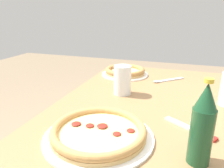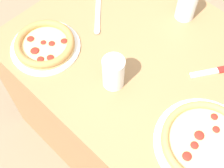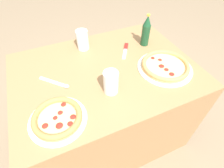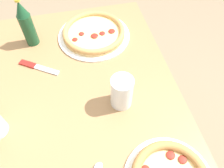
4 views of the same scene
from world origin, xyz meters
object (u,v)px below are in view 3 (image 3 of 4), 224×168
at_px(pizza_pepperoni, 165,66).
at_px(glass_mango_juice, 111,83).
at_px(spoon, 57,83).
at_px(glass_water, 83,40).
at_px(knife, 125,50).
at_px(pizza_veggie, 57,118).
at_px(beer_bottle, 146,31).

xyz_separation_m(pizza_pepperoni, glass_mango_juice, (-0.38, -0.04, 0.04)).
height_order(glass_mango_juice, spoon, glass_mango_juice).
height_order(pizza_pepperoni, spoon, pizza_pepperoni).
height_order(pizza_pepperoni, glass_water, glass_water).
relative_size(knife, spoon, 1.04).
distance_m(pizza_veggie, beer_bottle, 0.81).
height_order(pizza_pepperoni, pizza_veggie, pizza_veggie).
bearing_deg(spoon, beer_bottle, 12.14).
relative_size(glass_water, glass_mango_juice, 1.01).
bearing_deg(spoon, glass_mango_juice, -33.71).
height_order(glass_water, knife, glass_water).
bearing_deg(pizza_veggie, knife, 34.44).
bearing_deg(spoon, pizza_pepperoni, -12.18).
height_order(pizza_pepperoni, beer_bottle, beer_bottle).
xyz_separation_m(pizza_veggie, glass_mango_juice, (0.30, 0.07, 0.04)).
distance_m(glass_water, beer_bottle, 0.44).
bearing_deg(pizza_veggie, glass_water, 60.96).
bearing_deg(knife, glass_mango_juice, -128.60).
relative_size(pizza_pepperoni, beer_bottle, 1.50).
bearing_deg(pizza_veggie, spoon, 79.99).
xyz_separation_m(pizza_pepperoni, pizza_veggie, (-0.68, -0.11, 0.00)).
xyz_separation_m(pizza_veggie, spoon, (0.04, 0.24, -0.02)).
distance_m(beer_bottle, knife, 0.19).
bearing_deg(knife, pizza_pepperoni, -62.75).
xyz_separation_m(pizza_pepperoni, knife, (-0.14, 0.27, -0.02)).
bearing_deg(pizza_pepperoni, knife, 117.25).
relative_size(pizza_veggie, glass_mango_juice, 2.07).
xyz_separation_m(pizza_pepperoni, glass_water, (-0.40, 0.41, 0.04)).
bearing_deg(knife, glass_water, 150.96).
xyz_separation_m(pizza_pepperoni, beer_bottle, (0.02, 0.28, 0.09)).
height_order(pizza_veggie, spoon, pizza_veggie).
height_order(pizza_veggie, glass_mango_juice, glass_mango_juice).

